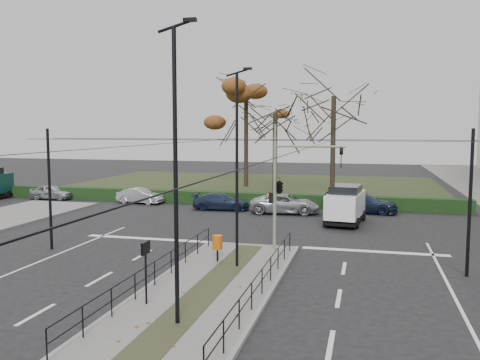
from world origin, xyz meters
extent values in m
plane|color=black|center=(0.00, 0.00, 0.00)|extent=(140.00, 140.00, 0.00)
cube|color=#62605E|center=(0.00, -2.50, 0.07)|extent=(4.40, 15.00, 0.14)
cube|color=#273118|center=(-6.00, 32.00, 0.05)|extent=(38.00, 26.00, 0.10)
cube|color=black|center=(-6.00, 18.60, 0.50)|extent=(38.00, 1.00, 1.00)
cylinder|color=black|center=(-2.05, -9.20, 0.59)|extent=(0.04, 0.04, 0.90)
cylinder|color=black|center=(-2.05, 4.00, 0.59)|extent=(0.04, 0.04, 0.90)
cylinder|color=black|center=(2.05, 4.00, 0.59)|extent=(0.04, 0.04, 0.90)
cylinder|color=black|center=(-2.05, -2.60, 1.04)|extent=(0.04, 13.20, 0.04)
cylinder|color=black|center=(2.05, -2.60, 1.04)|extent=(0.04, 13.20, 0.04)
cylinder|color=black|center=(-9.60, 2.00, 3.00)|extent=(0.14, 0.14, 6.00)
cylinder|color=black|center=(9.60, 2.00, 3.00)|extent=(0.14, 0.14, 6.00)
cylinder|color=black|center=(0.00, 1.00, 5.50)|extent=(20.00, 0.02, 0.02)
cylinder|color=black|center=(0.00, 3.00, 5.50)|extent=(20.00, 0.02, 0.02)
cylinder|color=black|center=(-3.50, -2.00, 5.30)|extent=(0.02, 34.00, 0.02)
cylinder|color=black|center=(3.50, -2.00, 5.30)|extent=(0.02, 34.00, 0.02)
cylinder|color=gray|center=(1.25, 4.26, 2.85)|extent=(0.17, 0.17, 5.42)
cylinder|color=gray|center=(2.92, 4.26, 5.15)|extent=(3.34, 0.10, 0.10)
imported|color=black|center=(4.38, 4.26, 4.62)|extent=(0.19, 0.22, 0.94)
imported|color=black|center=(1.48, 4.26, 3.27)|extent=(0.88, 2.12, 0.83)
cube|color=black|center=(1.07, 4.26, 2.64)|extent=(0.23, 0.17, 0.52)
sphere|color=#FF0C0C|center=(0.96, 4.26, 2.80)|extent=(0.11, 0.11, 0.11)
sphere|color=#0CE533|center=(0.96, 4.26, 2.52)|extent=(0.11, 0.11, 0.11)
cylinder|color=black|center=(-0.77, 1.33, 0.42)|extent=(0.09, 0.09, 0.56)
cylinder|color=#C0520B|center=(-0.77, 1.33, 0.98)|extent=(0.45, 0.45, 0.62)
cylinder|color=black|center=(-1.50, -4.55, 1.14)|extent=(0.07, 0.07, 2.01)
cube|color=black|center=(-1.50, -4.55, 2.05)|extent=(0.10, 0.55, 0.42)
cube|color=silver|center=(-1.56, -4.55, 2.05)|extent=(0.02, 0.48, 0.35)
cylinder|color=black|center=(0.13, -5.91, 4.50)|extent=(0.13, 0.13, 8.73)
cube|color=black|center=(0.62, -5.91, 9.03)|extent=(0.38, 0.15, 0.11)
cylinder|color=black|center=(0.27, 0.73, 4.21)|extent=(0.12, 0.12, 8.13)
cube|color=black|center=(0.73, 0.73, 8.42)|extent=(0.36, 0.14, 0.10)
imported|color=#9FA1A6|center=(-20.40, 17.76, 0.62)|extent=(3.70, 1.56, 1.25)
imported|color=#9FA1A6|center=(-12.07, 17.42, 0.62)|extent=(3.87, 1.67, 1.24)
imported|color=#1B2540|center=(-4.88, 15.99, 0.61)|extent=(4.33, 2.06, 1.22)
imported|color=#9FA1A6|center=(-0.02, 15.58, 0.68)|extent=(5.08, 2.64, 1.37)
cube|color=white|center=(4.29, 12.64, 1.23)|extent=(2.42, 4.69, 1.45)
cube|color=black|center=(4.29, 12.64, 2.10)|extent=(2.03, 2.66, 0.68)
cube|color=black|center=(4.29, 12.64, 0.30)|extent=(2.47, 4.78, 0.18)
cylinder|color=black|center=(5.04, 11.06, 0.33)|extent=(0.30, 0.68, 0.66)
cylinder|color=black|center=(3.17, 11.29, 0.33)|extent=(0.30, 0.68, 0.66)
cylinder|color=black|center=(5.40, 14.00, 0.33)|extent=(0.30, 0.68, 0.66)
cylinder|color=black|center=(3.53, 14.23, 0.33)|extent=(0.30, 0.68, 0.66)
cylinder|color=black|center=(-24.52, 17.49, 0.33)|extent=(0.26, 0.67, 0.66)
cylinder|color=black|center=(-6.53, 30.81, 4.66)|extent=(0.44, 0.44, 9.11)
ellipsoid|color=#602F16|center=(-6.53, 30.81, 9.21)|extent=(8.22, 8.22, 5.73)
cylinder|color=black|center=(2.55, 26.14, 4.48)|extent=(0.44, 0.44, 8.77)
cylinder|color=black|center=(-2.81, 26.84, 3.74)|extent=(0.44, 0.44, 7.28)
imported|color=#1B2540|center=(5.24, 17.27, 0.73)|extent=(5.21, 2.62, 1.45)
camera|label=1|loc=(5.57, -19.78, 5.97)|focal=38.00mm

